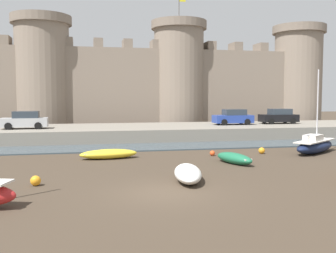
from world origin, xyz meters
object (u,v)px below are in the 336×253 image
Objects in this scene: car_quay_centre_east at (233,117)px; sailboat_midflat_left at (315,145)px; rowboat_near_channel_right at (234,158)px; rowboat_midflat_right at (109,154)px; car_quay_centre_west at (279,116)px; rowboat_foreground_left at (188,173)px; car_quay_west at (25,120)px; mooring_buoy_near_channel at (36,181)px; mooring_buoy_off_centre at (212,153)px; mooring_buoy_near_shore at (262,151)px.

sailboat_midflat_left is at bearing -83.38° from car_quay_centre_east.
rowboat_midflat_right is at bearing 154.76° from rowboat_near_channel_right.
car_quay_centre_west is at bearing 73.32° from sailboat_midflat_left.
car_quay_west reaches higher than rowboat_foreground_left.
sailboat_midflat_left reaches higher than mooring_buoy_near_channel.
mooring_buoy_off_centre is (3.78, 7.58, -0.21)m from rowboat_foreground_left.
car_quay_centre_east is (10.18, 20.15, 1.60)m from rowboat_foreground_left.
mooring_buoy_near_shore is at bearing 45.55° from rowboat_near_channel_right.
rowboat_near_channel_right is 8.20m from sailboat_midflat_left.
car_quay_west is at bearing 141.03° from mooring_buoy_off_centre.
rowboat_foreground_left is at bearing -134.27° from rowboat_near_channel_right.
mooring_buoy_off_centre is at bearing -176.53° from mooring_buoy_near_shore.
car_quay_centre_west reaches higher than mooring_buoy_off_centre.
sailboat_midflat_left is (11.66, 7.36, 0.18)m from rowboat_foreground_left.
rowboat_midflat_right reaches higher than mooring_buoy_near_channel.
car_quay_west is (-22.11, 11.73, 1.43)m from sailboat_midflat_left.
rowboat_midflat_right is at bearing -137.85° from car_quay_centre_east.
sailboat_midflat_left reaches higher than car_quay_centre_east.
car_quay_centre_west is (5.47, 0.51, 0.00)m from car_quay_centre_east.
rowboat_midflat_right is 0.97× the size of car_quay_centre_east.
rowboat_foreground_left is 8.47m from mooring_buoy_off_centre.
car_quay_centre_west is (15.65, 20.66, 1.60)m from rowboat_foreground_left.
rowboat_foreground_left is 25.96m from car_quay_centre_west.
car_quay_centre_east is at bearing 42.15° from rowboat_midflat_right.
sailboat_midflat_left is 12.95m from car_quay_centre_east.
car_quay_centre_west reaches higher than mooring_buoy_near_shore.
rowboat_near_channel_right is at bearing -84.61° from mooring_buoy_off_centre.
rowboat_near_channel_right is 0.79× the size of car_quay_centre_west.
rowboat_near_channel_right is at bearing -110.88° from car_quay_centre_east.
mooring_buoy_off_centre is (7.27, -0.20, -0.15)m from rowboat_midflat_right.
rowboat_near_channel_right is 0.79× the size of car_quay_centre_east.
mooring_buoy_near_channel is 19.07m from car_quay_west.
mooring_buoy_off_centre is at bearing 178.44° from sailboat_midflat_left.
car_quay_west is (-18.09, 11.28, 1.77)m from mooring_buoy_near_shore.
car_quay_centre_west is at bearing 5.28° from car_quay_centre_east.
rowboat_near_channel_right is at bearing -125.07° from car_quay_centre_west.
sailboat_midflat_left is at bearing -1.56° from mooring_buoy_off_centre.
rowboat_near_channel_right is 0.81× the size of rowboat_foreground_left.
car_quay_centre_east is 5.49m from car_quay_centre_west.
rowboat_foreground_left is at bearing -116.80° from car_quay_centre_east.
mooring_buoy_off_centre is (-0.32, 3.37, -0.17)m from rowboat_near_channel_right.
rowboat_foreground_left reaches higher than rowboat_midflat_right.
mooring_buoy_near_shore is 15.24m from car_quay_centre_west.
rowboat_midflat_right is at bearing 178.42° from mooring_buoy_off_centre.
car_quay_west is at bearing 152.07° from sailboat_midflat_left.
rowboat_foreground_left is at bearing -147.74° from sailboat_midflat_left.
car_quay_west is (-6.96, 11.31, 1.66)m from rowboat_midflat_right.
mooring_buoy_off_centre is 0.09× the size of car_quay_centre_east.
mooring_buoy_near_shore is 0.11× the size of car_quay_centre_west.
car_quay_centre_west reaches higher than rowboat_near_channel_right.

